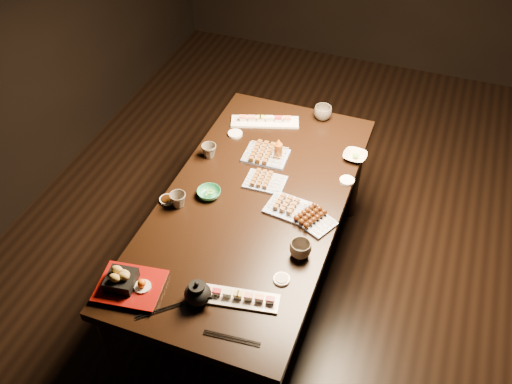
# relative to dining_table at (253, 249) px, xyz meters

# --- Properties ---
(ground) EXTENTS (5.00, 5.00, 0.00)m
(ground) POSITION_rel_dining_table_xyz_m (0.28, 0.40, -0.38)
(ground) COLOR black
(ground) RESTS_ON ground
(dining_table) EXTENTS (1.08, 1.88, 0.75)m
(dining_table) POSITION_rel_dining_table_xyz_m (0.00, 0.00, 0.00)
(dining_table) COLOR black
(dining_table) RESTS_ON ground
(sushi_platter_near) EXTENTS (0.37, 0.16, 0.04)m
(sushi_platter_near) POSITION_rel_dining_table_xyz_m (0.16, -0.60, 0.40)
(sushi_platter_near) COLOR white
(sushi_platter_near) RESTS_ON dining_table
(sushi_platter_far) EXTENTS (0.42, 0.23, 0.05)m
(sushi_platter_far) POSITION_rel_dining_table_xyz_m (-0.17, 0.66, 0.40)
(sushi_platter_far) COLOR white
(sushi_platter_far) RESTS_ON dining_table
(yakitori_plate_center) EXTENTS (0.22, 0.16, 0.05)m
(yakitori_plate_center) POSITION_rel_dining_table_xyz_m (0.01, 0.15, 0.40)
(yakitori_plate_center) COLOR #828EB6
(yakitori_plate_center) RESTS_ON dining_table
(yakitori_plate_right) EXTENTS (0.25, 0.20, 0.06)m
(yakitori_plate_right) POSITION_rel_dining_table_xyz_m (0.20, 0.01, 0.40)
(yakitori_plate_right) COLOR #828EB6
(yakitori_plate_right) RESTS_ON dining_table
(yakitori_plate_left) EXTENTS (0.25, 0.18, 0.06)m
(yakitori_plate_left) POSITION_rel_dining_table_xyz_m (-0.05, 0.36, 0.41)
(yakitori_plate_left) COLOR #828EB6
(yakitori_plate_left) RESTS_ON dining_table
(tsukune_plate) EXTENTS (0.25, 0.22, 0.05)m
(tsukune_plate) POSITION_rel_dining_table_xyz_m (0.33, -0.03, 0.40)
(tsukune_plate) COLOR #828EB6
(tsukune_plate) RESTS_ON dining_table
(edamame_bowl_green) EXTENTS (0.15, 0.15, 0.04)m
(edamame_bowl_green) POSITION_rel_dining_table_xyz_m (-0.22, -0.04, 0.39)
(edamame_bowl_green) COLOR #2E8D5E
(edamame_bowl_green) RESTS_ON dining_table
(edamame_bowl_cream) EXTENTS (0.14, 0.14, 0.03)m
(edamame_bowl_cream) POSITION_rel_dining_table_xyz_m (0.41, 0.52, 0.39)
(edamame_bowl_cream) COLOR beige
(edamame_bowl_cream) RESTS_ON dining_table
(tempura_tray) EXTENTS (0.32, 0.27, 0.10)m
(tempura_tray) POSITION_rel_dining_table_xyz_m (-0.31, -0.71, 0.43)
(tempura_tray) COLOR black
(tempura_tray) RESTS_ON dining_table
(teacup_near_left) EXTENTS (0.09, 0.09, 0.08)m
(teacup_near_left) POSITION_rel_dining_table_xyz_m (-0.34, -0.16, 0.41)
(teacup_near_left) COLOR brown
(teacup_near_left) RESTS_ON dining_table
(teacup_mid_right) EXTENTS (0.12, 0.12, 0.08)m
(teacup_mid_right) POSITION_rel_dining_table_xyz_m (0.33, -0.26, 0.42)
(teacup_mid_right) COLOR brown
(teacup_mid_right) RESTS_ON dining_table
(teacup_far_left) EXTENTS (0.10, 0.10, 0.08)m
(teacup_far_left) POSITION_rel_dining_table_xyz_m (-0.35, 0.25, 0.41)
(teacup_far_left) COLOR brown
(teacup_far_left) RESTS_ON dining_table
(teacup_far_right) EXTENTS (0.13, 0.13, 0.08)m
(teacup_far_right) POSITION_rel_dining_table_xyz_m (0.14, 0.82, 0.42)
(teacup_far_right) COLOR brown
(teacup_far_right) RESTS_ON dining_table
(teapot) EXTENTS (0.15, 0.15, 0.12)m
(teapot) POSITION_rel_dining_table_xyz_m (-0.00, -0.66, 0.43)
(teapot) COLOR black
(teapot) RESTS_ON dining_table
(condiment_bottle) EXTENTS (0.05, 0.05, 0.14)m
(condiment_bottle) POSITION_rel_dining_table_xyz_m (0.01, 0.37, 0.44)
(condiment_bottle) COLOR brown
(condiment_bottle) RESTS_ON dining_table
(sauce_dish_west) EXTENTS (0.10, 0.10, 0.01)m
(sauce_dish_west) POSITION_rel_dining_table_xyz_m (-0.41, -0.15, 0.38)
(sauce_dish_west) COLOR white
(sauce_dish_west) RESTS_ON dining_table
(sauce_dish_east) EXTENTS (0.11, 0.11, 0.01)m
(sauce_dish_east) POSITION_rel_dining_table_xyz_m (0.42, 0.31, 0.38)
(sauce_dish_east) COLOR white
(sauce_dish_east) RESTS_ON dining_table
(sauce_dish_se) EXTENTS (0.10, 0.10, 0.01)m
(sauce_dish_se) POSITION_rel_dining_table_xyz_m (0.30, -0.43, 0.38)
(sauce_dish_se) COLOR white
(sauce_dish_se) RESTS_ON dining_table
(sauce_dish_nw) EXTENTS (0.09, 0.09, 0.01)m
(sauce_dish_nw) POSITION_rel_dining_table_xyz_m (-0.29, 0.49, 0.38)
(sauce_dish_nw) COLOR white
(sauce_dish_nw) RESTS_ON dining_table
(chopsticks_near) EXTENTS (0.17, 0.15, 0.01)m
(chopsticks_near) POSITION_rel_dining_table_xyz_m (-0.14, -0.77, 0.38)
(chopsticks_near) COLOR black
(chopsticks_near) RESTS_ON dining_table
(chopsticks_se) EXTENTS (0.24, 0.04, 0.01)m
(chopsticks_se) POSITION_rel_dining_table_xyz_m (0.20, -0.79, 0.38)
(chopsticks_se) COLOR black
(chopsticks_se) RESTS_ON dining_table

